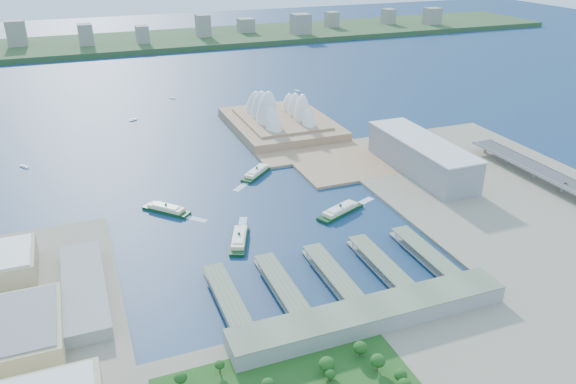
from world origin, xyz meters
name	(u,v)px	position (x,y,z in m)	size (l,w,h in m)	color
ground	(281,238)	(0.00, 0.00, 0.00)	(3000.00, 3000.00, 0.00)	#0E2544
east_land	(537,216)	(240.00, -50.00, 1.50)	(240.00, 500.00, 3.00)	gray
peninsula	(288,132)	(107.50, 260.00, 1.50)	(135.00, 220.00, 3.00)	#9F7A57
far_shore	(135,42)	(0.00, 980.00, 6.00)	(2200.00, 260.00, 12.00)	#2D4926
opera_house	(281,106)	(105.00, 280.00, 32.00)	(134.00, 180.00, 58.00)	white
toaster_building	(421,156)	(195.00, 80.00, 20.50)	(45.00, 155.00, 35.00)	gray
ferry_wharves	(332,275)	(14.00, -75.00, 4.65)	(184.00, 90.00, 9.30)	#5B694F
terminal_building	(371,315)	(15.00, -135.00, 9.00)	(200.00, 28.00, 12.00)	gray
far_skyline	(134,29)	(0.00, 960.00, 39.50)	(1900.00, 140.00, 55.00)	gray
ferry_a	(166,208)	(-84.74, 87.48, 4.63)	(12.47, 48.97, 9.26)	#0D3617
ferry_b	(257,171)	(24.78, 141.34, 4.83)	(13.00, 51.05, 9.65)	#0D3617
ferry_c	(239,237)	(-36.06, 6.61, 4.79)	(12.90, 50.67, 9.58)	#0D3617
ferry_d	(340,209)	(69.38, 23.55, 5.04)	(13.58, 53.33, 10.08)	#0D3617
boat_a	(24,166)	(-216.32, 258.25, 1.27)	(3.30, 13.20, 2.55)	white
boat_b	(133,120)	(-78.08, 390.17, 1.44)	(3.73, 10.65, 2.88)	white
boat_c	(297,91)	(198.60, 452.34, 1.51)	(3.91, 13.40, 3.01)	white
boat_e	(172,98)	(-4.73, 484.75, 1.19)	(3.09, 9.72, 2.39)	white
car_c	(566,183)	(296.00, -25.45, 15.44)	(1.66, 4.08, 1.18)	slate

